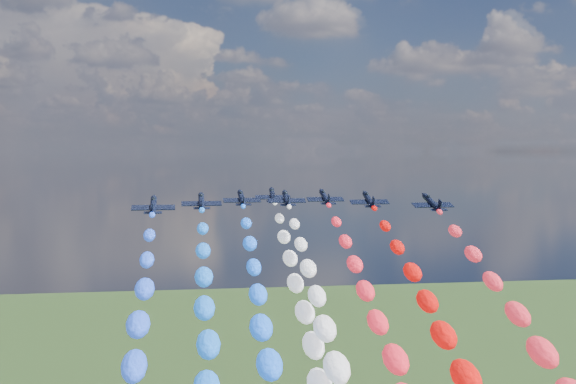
{
  "coord_description": "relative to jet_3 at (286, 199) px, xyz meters",
  "views": [
    {
      "loc": [
        -21.23,
        -151.72,
        108.61
      ],
      "look_at": [
        0.0,
        4.0,
        99.53
      ],
      "focal_mm": 43.73,
      "sensor_mm": 36.0,
      "label": 1
    }
  ],
  "objects": [
    {
      "name": "jet_3",
      "position": [
        0.0,
        0.0,
        0.0
      ],
      "size": [
        9.16,
        12.32,
        6.04
      ],
      "primitive_type": null,
      "rotation": [
        0.3,
        0.0,
        -0.03
      ],
      "color": "black"
    },
    {
      "name": "jet_0",
      "position": [
        -29.92,
        -16.58,
        0.0
      ],
      "size": [
        9.13,
        12.3,
        6.04
      ],
      "primitive_type": null,
      "rotation": [
        0.3,
        0.0,
        0.02
      ],
      "color": "black"
    },
    {
      "name": "trail_4",
      "position": [
        -1.79,
        -50.35,
        -26.37
      ],
      "size": [
        5.54,
        122.33,
        55.26
      ],
      "primitive_type": null,
      "color": "white"
    },
    {
      "name": "jet_7",
      "position": [
        29.38,
        -17.73,
        0.0
      ],
      "size": [
        9.49,
        12.56,
        6.04
      ],
      "primitive_type": null,
      "rotation": [
        0.3,
        0.0,
        0.06
      ],
      "color": "black"
    },
    {
      "name": "jet_5",
      "position": [
        9.88,
        3.33,
        0.0
      ],
      "size": [
        9.14,
        12.31,
        6.04
      ],
      "primitive_type": null,
      "rotation": [
        0.3,
        0.0,
        0.03
      ],
      "color": "black"
    },
    {
      "name": "jet_4",
      "position": [
        -1.79,
        12.83,
        0.0
      ],
      "size": [
        9.26,
        12.39,
        6.04
      ],
      "primitive_type": null,
      "rotation": [
        0.3,
        0.0,
        -0.04
      ],
      "color": "black"
    },
    {
      "name": "jet_1",
      "position": [
        -19.94,
        -6.62,
        0.0
      ],
      "size": [
        8.94,
        12.16,
        6.04
      ],
      "primitive_type": null,
      "rotation": [
        0.3,
        0.0,
        0.01
      ],
      "color": "black"
    },
    {
      "name": "jet_6",
      "position": [
        18.22,
        -6.74,
        0.0
      ],
      "size": [
        9.04,
        12.23,
        6.04
      ],
      "primitive_type": null,
      "rotation": [
        0.3,
        0.0,
        -0.02
      ],
      "color": "black"
    },
    {
      "name": "jet_2",
      "position": [
        -10.34,
        2.67,
        0.0
      ],
      "size": [
        9.25,
        12.39,
        6.04
      ],
      "primitive_type": null,
      "rotation": [
        0.3,
        0.0,
        0.03
      ],
      "color": "black"
    }
  ]
}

